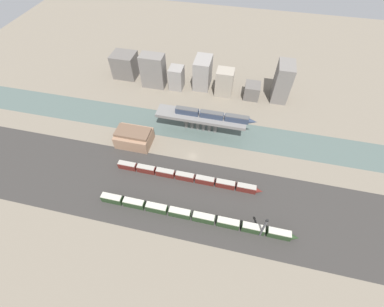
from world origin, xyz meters
name	(u,v)px	position (x,y,z in m)	size (l,w,h in m)	color
ground_plane	(193,156)	(0.00, 0.00, 0.00)	(400.00, 400.00, 0.00)	#756B5B
railbed_yard	(182,195)	(0.00, -24.00, 0.00)	(280.00, 42.00, 0.01)	#33302D
river_water	(201,129)	(0.00, 20.87, 0.00)	(320.00, 20.41, 0.01)	#4C5B56
bridge	(201,118)	(0.00, 20.87, 8.44)	(50.15, 9.57, 10.45)	slate
train_on_bridge	(215,115)	(7.56, 20.87, 12.22)	(44.74, 3.19, 3.64)	#2D384C
train_yard_near	(194,216)	(8.41, -34.25, 2.05)	(88.38, 3.18, 4.16)	#23381E
train_yard_mid	(187,177)	(0.46, -14.82, 1.93)	(72.63, 2.90, 3.93)	#5B1E19
warehouse_building	(134,137)	(-33.28, 2.49, 4.29)	(18.67, 13.21, 9.03)	#937056
signal_tower	(263,228)	(37.30, -35.68, 7.32)	(1.00, 0.88, 14.74)	#4C4C51
city_block_far_left	(125,65)	(-62.00, 62.44, 8.13)	(15.76, 13.72, 16.26)	#605B56
city_block_left	(153,71)	(-39.21, 56.05, 10.88)	(15.27, 9.42, 21.76)	slate
city_block_center	(177,78)	(-23.72, 56.74, 7.36)	(8.80, 9.59, 14.72)	gray
city_block_right	(203,73)	(-7.40, 62.80, 9.75)	(10.39, 15.67, 19.50)	gray
city_block_far_right	(224,82)	(7.94, 57.22, 8.51)	(10.78, 9.66, 17.02)	gray
city_block_tall	(252,91)	(26.15, 57.46, 4.69)	(9.50, 10.37, 9.38)	#605B56
city_block_low	(282,82)	(43.35, 60.92, 11.91)	(9.67, 15.36, 23.83)	slate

